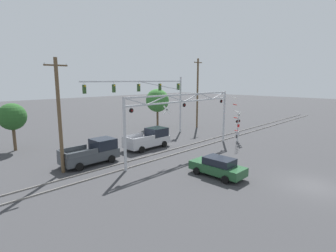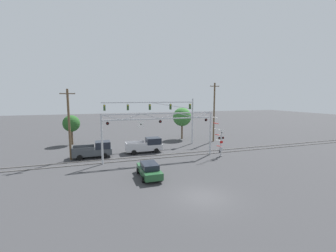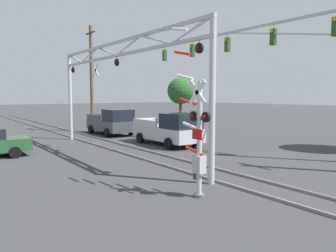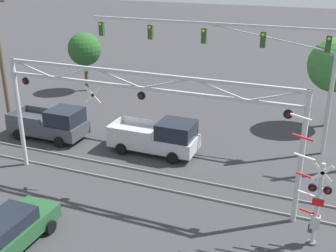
% 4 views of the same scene
% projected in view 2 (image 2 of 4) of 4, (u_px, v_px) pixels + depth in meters
% --- Properties ---
extents(ground_plane, '(200.00, 200.00, 0.00)m').
position_uv_depth(ground_plane, '(203.00, 197.00, 18.18)').
color(ground_plane, '#38383A').
extents(rail_track_near, '(80.00, 0.08, 0.10)m').
position_uv_depth(rail_track_near, '(160.00, 158.00, 29.74)').
color(rail_track_near, gray).
rests_on(rail_track_near, ground_plane).
extents(rail_track_far, '(80.00, 0.08, 0.10)m').
position_uv_depth(rail_track_far, '(157.00, 155.00, 31.09)').
color(rail_track_far, gray).
rests_on(rail_track_far, ground_plane).
extents(crossing_gantry, '(14.84, 0.28, 6.05)m').
position_uv_depth(crossing_gantry, '(160.00, 126.00, 28.92)').
color(crossing_gantry, '#B7BABF').
rests_on(crossing_gantry, ground_plane).
extents(crossing_signal_mast, '(1.87, 0.35, 5.50)m').
position_uv_depth(crossing_signal_mast, '(220.00, 143.00, 30.49)').
color(crossing_signal_mast, '#B7BABF').
rests_on(crossing_signal_mast, ground_plane).
extents(traffic_signal_span, '(15.22, 0.39, 7.82)m').
position_uv_depth(traffic_signal_span, '(168.00, 112.00, 37.16)').
color(traffic_signal_span, '#B7BABF').
rests_on(traffic_signal_span, ground_plane).
extents(pickup_truck_lead, '(5.25, 2.33, 2.09)m').
position_uv_depth(pickup_truck_lead, '(146.00, 145.00, 33.02)').
color(pickup_truck_lead, '#B7B7BC').
rests_on(pickup_truck_lead, ground_plane).
extents(pickup_truck_following, '(5.00, 2.33, 2.09)m').
position_uv_depth(pickup_truck_following, '(95.00, 150.00, 30.25)').
color(pickup_truck_following, '#3D4247').
rests_on(pickup_truck_following, ground_plane).
extents(sedan_waiting, '(2.01, 4.35, 1.50)m').
position_uv_depth(sedan_waiting, '(149.00, 170.00, 22.68)').
color(sedan_waiting, '#23512D').
rests_on(sedan_waiting, ground_plane).
extents(utility_pole_left, '(1.80, 0.28, 9.09)m').
position_uv_depth(utility_pole_left, '(69.00, 124.00, 28.43)').
color(utility_pole_left, brown).
rests_on(utility_pole_left, ground_plane).
extents(utility_pole_right, '(1.80, 0.28, 10.59)m').
position_uv_depth(utility_pole_right, '(214.00, 112.00, 40.53)').
color(utility_pole_right, brown).
rests_on(utility_pole_right, ground_plane).
extents(background_tree_beyond_span, '(2.81, 2.81, 5.03)m').
position_uv_depth(background_tree_beyond_span, '(71.00, 124.00, 38.02)').
color(background_tree_beyond_span, brown).
rests_on(background_tree_beyond_span, ground_plane).
extents(background_tree_far_left_verge, '(3.56, 3.56, 6.06)m').
position_uv_depth(background_tree_far_left_verge, '(182.00, 117.00, 43.27)').
color(background_tree_far_left_verge, brown).
rests_on(background_tree_far_left_verge, ground_plane).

